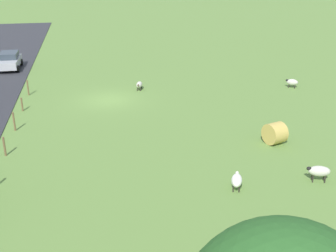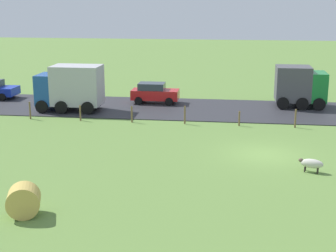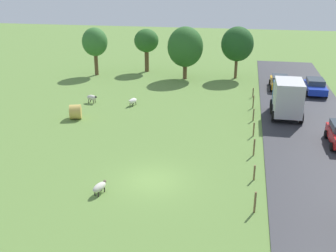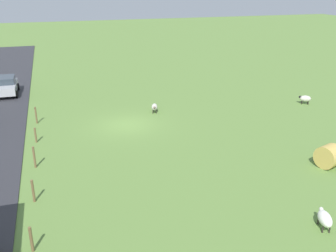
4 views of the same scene
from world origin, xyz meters
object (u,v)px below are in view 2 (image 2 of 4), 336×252
object	(u,v)px
hay_bale_0	(24,201)
truck_0	(300,85)
car_3	(154,93)
truck_1	(71,87)
sheep_1	(311,164)

from	to	relation	value
hay_bale_0	truck_0	world-z (taller)	truck_0
hay_bale_0	car_3	size ratio (longest dim) A/B	0.34
truck_0	truck_1	distance (m)	17.92
sheep_1	truck_1	bearing A→B (deg)	53.80
truck_1	car_3	xyz separation A→B (m)	(3.59, -5.89, -0.98)
hay_bale_0	car_3	world-z (taller)	car_3
truck_0	car_3	world-z (taller)	truck_0
sheep_1	truck_1	distance (m)	20.27
truck_0	car_3	xyz separation A→B (m)	(-0.14, 11.64, -0.85)
sheep_1	car_3	size ratio (longest dim) A/B	0.33
truck_0	car_3	distance (m)	11.67
sheep_1	truck_0	size ratio (longest dim) A/B	0.33
hay_bale_0	truck_1	distance (m)	19.29
hay_bale_0	truck_1	world-z (taller)	truck_1
sheep_1	truck_0	xyz separation A→B (m)	(15.67, -1.21, 1.32)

